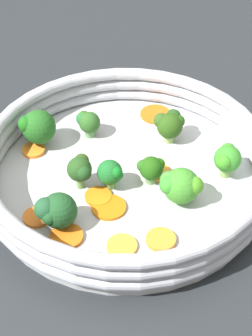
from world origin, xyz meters
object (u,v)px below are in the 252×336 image
object	(u,v)px
broccoli_floret_3	(87,121)
broccoli_floret_6	(81,169)
broccoli_floret_2	(227,159)
skillet	(126,180)
carrot_slice_7	(161,240)
carrot_slice_4	(67,236)
broccoli_floret_7	(170,124)
carrot_slice_2	(156,114)
carrot_slice_6	(33,150)
carrot_slice_8	(37,217)
broccoli_floret_4	(180,185)
carrot_slice_0	(98,197)
carrot_slice_3	(158,172)
broccoli_floret_5	(111,173)
broccoli_floret_1	(56,211)
broccoli_floret_0	(151,168)
carrot_slice_5	(109,207)
broccoli_floret_8	(36,127)
carrot_slice_1	(122,246)

from	to	relation	value
broccoli_floret_3	broccoli_floret_6	distance (m)	0.11
broccoli_floret_2	broccoli_floret_3	bearing A→B (deg)	-108.30
skillet	carrot_slice_7	world-z (taller)	carrot_slice_7
carrot_slice_4	broccoli_floret_7	world-z (taller)	broccoli_floret_7
carrot_slice_2	carrot_slice_6	size ratio (longest dim) A/B	1.46
broccoli_floret_2	broccoli_floret_7	world-z (taller)	broccoli_floret_2
carrot_slice_7	carrot_slice_8	size ratio (longest dim) A/B	1.06
carrot_slice_2	carrot_slice_8	bearing A→B (deg)	-29.60
broccoli_floret_3	broccoli_floret_4	world-z (taller)	broccoli_floret_4
carrot_slice_2	carrot_slice_0	bearing A→B (deg)	-17.89
broccoli_floret_7	broccoli_floret_2	bearing A→B (deg)	49.99
skillet	broccoli_floret_2	distance (m)	0.14
carrot_slice_3	broccoli_floret_5	xyz separation A→B (m)	(0.03, -0.06, 0.02)
carrot_slice_6	carrot_slice_8	world-z (taller)	same
carrot_slice_4	carrot_slice_0	bearing A→B (deg)	158.83
carrot_slice_3	carrot_slice_0	bearing A→B (deg)	-53.17
carrot_slice_4	broccoli_floret_1	world-z (taller)	broccoli_floret_1
broccoli_floret_3	skillet	bearing A→B (deg)	38.12
carrot_slice_0	broccoli_floret_6	bearing A→B (deg)	-125.86
skillet	carrot_slice_0	bearing A→B (deg)	-34.60
broccoli_floret_0	broccoli_floret_4	size ratio (longest dim) A/B	0.71
carrot_slice_0	carrot_slice_6	world-z (taller)	same
broccoli_floret_0	broccoli_floret_2	distance (m)	0.10
carrot_slice_2	broccoli_floret_1	size ratio (longest dim) A/B	0.93
carrot_slice_5	carrot_slice_3	bearing A→B (deg)	141.56
skillet	broccoli_floret_3	world-z (taller)	broccoli_floret_3
skillet	carrot_slice_2	world-z (taller)	carrot_slice_2
skillet	carrot_slice_0	world-z (taller)	carrot_slice_0
carrot_slice_5	broccoli_floret_3	xyz separation A→B (m)	(-0.14, -0.05, 0.02)
skillet	carrot_slice_4	world-z (taller)	carrot_slice_4
broccoli_floret_1	broccoli_floret_0	bearing A→B (deg)	131.65
broccoli_floret_4	carrot_slice_4	bearing A→B (deg)	-59.47
carrot_slice_8	carrot_slice_6	bearing A→B (deg)	-164.77
broccoli_floret_1	broccoli_floret_8	distance (m)	0.16
carrot_slice_0	carrot_slice_4	xyz separation A→B (m)	(0.07, -0.03, 0.00)
carrot_slice_8	broccoli_floret_6	world-z (taller)	broccoli_floret_6
skillet	carrot_slice_7	distance (m)	0.12
carrot_slice_3	broccoli_floret_1	size ratio (longest dim) A/B	0.70
broccoli_floret_2	broccoli_floret_5	world-z (taller)	broccoli_floret_2
broccoli_floret_3	broccoli_floret_5	size ratio (longest dim) A/B	0.92
carrot_slice_6	broccoli_floret_3	distance (m)	0.09
carrot_slice_1	carrot_slice_2	world-z (taller)	carrot_slice_1
broccoli_floret_4	carrot_slice_8	bearing A→B (deg)	-73.86
carrot_slice_6	broccoli_floret_0	xyz separation A→B (m)	(0.04, 0.17, 0.02)
broccoli_floret_4	broccoli_floret_8	distance (m)	0.22
broccoli_floret_2	broccoli_floret_7	distance (m)	0.10
broccoli_floret_0	broccoli_floret_3	distance (m)	0.13
broccoli_floret_7	broccoli_floret_0	bearing A→B (deg)	-11.89
carrot_slice_3	carrot_slice_1	bearing A→B (deg)	-14.01
broccoli_floret_6	broccoli_floret_8	world-z (taller)	broccoli_floret_8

